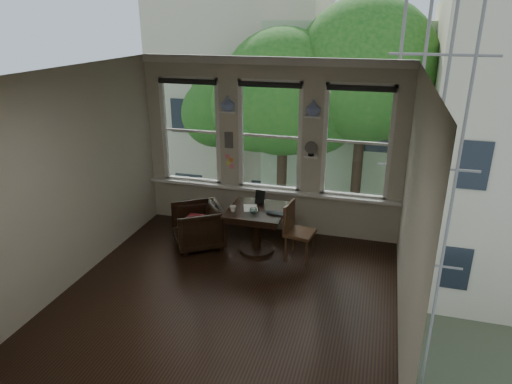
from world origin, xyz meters
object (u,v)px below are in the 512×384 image
(table, at_px, (257,230))
(laptop, at_px, (274,215))
(mug, at_px, (233,209))
(armchair_left, at_px, (198,226))
(side_chair_right, at_px, (300,232))

(table, distance_m, laptop, 0.53)
(table, xyz_separation_m, laptop, (0.32, -0.16, 0.39))
(table, relative_size, mug, 8.92)
(table, relative_size, armchair_left, 1.14)
(laptop, height_order, mug, mug)
(side_chair_right, height_order, laptop, side_chair_right)
(table, xyz_separation_m, side_chair_right, (0.72, -0.06, 0.09))
(laptop, bearing_deg, table, 162.45)
(side_chair_right, relative_size, mug, 9.11)
(laptop, bearing_deg, armchair_left, -174.20)
(side_chair_right, relative_size, laptop, 3.16)
(side_chair_right, distance_m, mug, 1.11)
(table, xyz_separation_m, armchair_left, (-0.99, -0.08, -0.02))
(mug, bearing_deg, table, 31.11)
(table, height_order, armchair_left, table)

